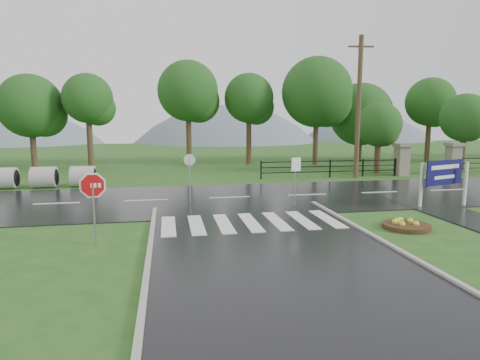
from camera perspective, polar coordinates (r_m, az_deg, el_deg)
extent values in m
plane|color=#27531B|center=(10.32, 7.39, -13.13)|extent=(120.00, 120.00, 0.00)
cube|color=black|center=(19.73, -1.47, -2.61)|extent=(90.00, 8.00, 0.04)
cube|color=black|center=(17.85, 30.16, -4.96)|extent=(2.20, 11.00, 0.04)
cube|color=silver|center=(14.61, -10.15, -6.45)|extent=(0.50, 2.80, 0.02)
cube|color=silver|center=(14.64, -6.21, -6.34)|extent=(0.50, 2.80, 0.02)
cube|color=silver|center=(14.75, -2.31, -6.19)|extent=(0.50, 2.80, 0.02)
cube|color=silver|center=(14.91, 1.52, -6.02)|extent=(0.50, 2.80, 0.02)
cube|color=silver|center=(15.14, 5.24, -5.82)|extent=(0.50, 2.80, 0.02)
cube|color=silver|center=(15.44, 8.84, -5.61)|extent=(0.50, 2.80, 0.02)
cube|color=silver|center=(15.79, 12.28, -5.39)|extent=(0.50, 2.80, 0.02)
cube|color=gray|center=(29.91, 22.02, 2.49)|extent=(0.80, 0.80, 2.00)
cube|color=#6B6659|center=(29.83, 22.13, 4.63)|extent=(1.00, 1.00, 0.24)
cube|color=gray|center=(32.23, 28.04, 2.50)|extent=(0.80, 0.80, 2.00)
cube|color=#6B6659|center=(32.15, 28.18, 4.49)|extent=(1.00, 1.00, 0.24)
cube|color=black|center=(27.53, 12.67, 1.18)|extent=(9.50, 0.05, 0.05)
cube|color=black|center=(27.49, 12.69, 1.91)|extent=(9.50, 0.05, 0.05)
cube|color=black|center=(27.46, 12.72, 2.63)|extent=(9.50, 0.05, 0.05)
cube|color=black|center=(26.03, 3.01, 1.41)|extent=(0.08, 0.08, 1.20)
cube|color=black|center=(29.69, 21.16, 1.72)|extent=(0.08, 0.08, 1.20)
cube|color=black|center=(32.58, 28.69, 1.80)|extent=(0.08, 0.08, 1.20)
sphere|color=slate|center=(80.32, -28.34, -5.66)|extent=(40.00, 40.00, 40.00)
sphere|color=slate|center=(77.84, -1.88, -7.25)|extent=(48.00, 48.00, 48.00)
sphere|color=slate|center=(85.41, 17.06, -3.23)|extent=(36.00, 36.00, 36.00)
cylinder|color=#9E9B93|center=(25.95, -30.54, 0.22)|extent=(1.30, 1.20, 1.20)
cylinder|color=#9E9B93|center=(25.29, -26.07, 0.35)|extent=(1.30, 1.20, 1.20)
cylinder|color=#9E9B93|center=(24.80, -21.40, 0.49)|extent=(1.30, 1.20, 1.20)
cube|color=#939399|center=(13.05, -20.01, -4.93)|extent=(0.05, 0.05, 1.76)
cylinder|color=white|center=(12.88, -20.22, -0.72)|extent=(1.05, 0.13, 1.06)
cylinder|color=#B60C11|center=(12.87, -20.22, -0.73)|extent=(0.92, 0.12, 0.92)
cube|color=silver|center=(19.10, 24.38, -0.72)|extent=(0.13, 0.13, 1.98)
cube|color=silver|center=(20.42, 29.42, -0.51)|extent=(0.13, 0.13, 1.98)
cube|color=#0D0B4A|center=(19.67, 27.09, 0.96)|extent=(2.27, 0.81, 1.09)
cube|color=white|center=(19.62, 27.20, 1.66)|extent=(1.79, 0.61, 0.18)
cube|color=white|center=(19.67, 27.11, 0.37)|extent=(1.32, 0.45, 0.15)
cylinder|color=#332111|center=(15.46, 22.55, -6.07)|extent=(1.66, 1.66, 0.17)
cube|color=#939399|center=(17.82, 7.91, -0.54)|extent=(0.04, 0.04, 2.05)
cube|color=white|center=(17.69, 7.99, 2.22)|extent=(0.47, 0.17, 0.59)
cylinder|color=#939399|center=(18.52, -7.14, -0.07)|extent=(0.06, 0.06, 2.12)
cylinder|color=white|center=(18.39, -7.19, 2.87)|extent=(0.52, 0.13, 0.53)
cylinder|color=#473523|center=(27.56, 16.50, 9.76)|extent=(0.31, 0.31, 9.16)
cube|color=brown|center=(27.94, 16.84, 17.71)|extent=(1.62, 0.36, 0.10)
cylinder|color=#3D2B1C|center=(30.64, 18.97, 3.66)|extent=(0.47, 0.47, 2.93)
sphere|color=#194916|center=(30.55, 19.16, 7.50)|extent=(3.19, 3.19, 3.19)
cylinder|color=#3D2B1C|center=(34.54, 29.07, 3.88)|extent=(0.48, 0.48, 3.34)
sphere|color=#194916|center=(34.47, 29.35, 7.74)|extent=(3.55, 3.55, 3.55)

